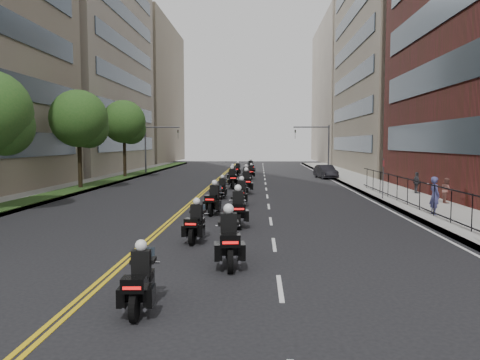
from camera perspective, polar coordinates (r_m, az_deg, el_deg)
The scene contains 30 objects.
ground at distance 12.35m, azimuth -10.47°, elevation -12.63°, with size 160.00×160.00×0.00m, color black.
sidewalk_right at distance 37.84m, azimuth 16.67°, elevation -1.02°, with size 4.00×90.00×0.15m, color gray.
sidewalk_left at distance 39.50m, azimuth -19.42°, elevation -0.86°, with size 4.00×90.00×0.15m, color gray.
grass_strip at distance 39.20m, azimuth -18.33°, elevation -0.73°, with size 2.00×90.00×0.04m, color #173613.
building_right_tan at distance 63.42m, azimuth 20.30°, elevation 14.62°, with size 15.11×28.00×30.00m.
building_right_far at distance 91.93m, azimuth 14.45°, elevation 10.28°, with size 15.00×28.00×26.00m, color gray.
building_left_mid at distance 65.77m, azimuth -20.49°, elevation 16.02°, with size 16.11×28.00×34.00m.
building_left_far at distance 93.31m, azimuth -13.15°, elevation 10.22°, with size 16.00×28.00×26.00m, color gray.
iron_fence at distance 25.08m, azimuth 21.79°, elevation -2.01°, with size 0.05×28.00×1.50m.
street_trees at distance 33.12m, azimuth -22.24°, elevation 6.83°, with size 4.40×38.40×7.98m.
traffic_signal_right at distance 53.93m, azimuth 9.75°, elevation 4.58°, with size 4.09×0.20×5.60m.
traffic_signal_left at distance 54.87m, azimuth -10.48°, elevation 4.57°, with size 4.09×0.20×5.60m.
motorcycle_0 at distance 10.56m, azimuth -12.04°, elevation -12.19°, with size 0.51×2.08×1.54m.
motorcycle_1 at distance 13.88m, azimuth -1.37°, elevation -7.53°, with size 0.71×2.49×1.84m.
motorcycle_2 at distance 17.32m, azimuth -5.39°, elevation -5.42°, with size 0.57×2.19×1.61m.
motorcycle_3 at distance 20.33m, azimuth -0.23°, elevation -3.68°, with size 0.65×2.46×1.82m.
motorcycle_4 at distance 23.78m, azimuth -3.19°, elevation -2.55°, with size 0.70×2.36×1.75m.
motorcycle_5 at distance 27.09m, azimuth 0.17°, elevation -1.71°, with size 0.54×2.30×1.70m.
motorcycle_6 at distance 30.48m, azimuth -2.20°, elevation -1.12°, with size 0.56×2.09×1.54m.
motorcycle_7 at distance 33.45m, azimuth 0.77°, elevation -0.39°, with size 0.68×2.53×1.87m.
motorcycle_8 at distance 37.08m, azimuth -0.95°, elevation 0.07°, with size 0.74×2.46×1.82m.
motorcycle_9 at distance 40.42m, azimuth 0.73°, elevation 0.41°, with size 0.55×2.40×1.77m.
motorcycle_10 at distance 43.37m, azimuth -0.92°, elevation 0.65°, with size 0.61×2.27×1.68m.
motorcycle_11 at distance 46.77m, azimuth 1.37°, elevation 0.89°, with size 0.50×2.16×1.59m.
motorcycle_12 at distance 50.68m, azimuth -0.31°, elevation 1.19°, with size 0.60×2.20×1.63m.
motorcycle_13 at distance 53.52m, azimuth 1.33°, elevation 1.46°, with size 0.74×2.48×1.84m.
parked_sedan at distance 48.39m, azimuth 10.40°, elevation 1.01°, with size 1.45×4.16×1.37m, color black.
pedestrian_a at distance 24.65m, azimuth 22.64°, elevation -1.75°, with size 0.67×0.44×1.84m, color #45457F.
pedestrian_b at distance 29.56m, azimuth 23.88°, elevation -1.16°, with size 0.71×0.55×1.46m, color #8E574D.
pedestrian_c at distance 34.42m, azimuth 20.73°, elevation -0.31°, with size 0.86×0.36×1.46m, color #3C3D43.
Camera 1 is at (2.68, -11.50, 3.64)m, focal length 35.00 mm.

